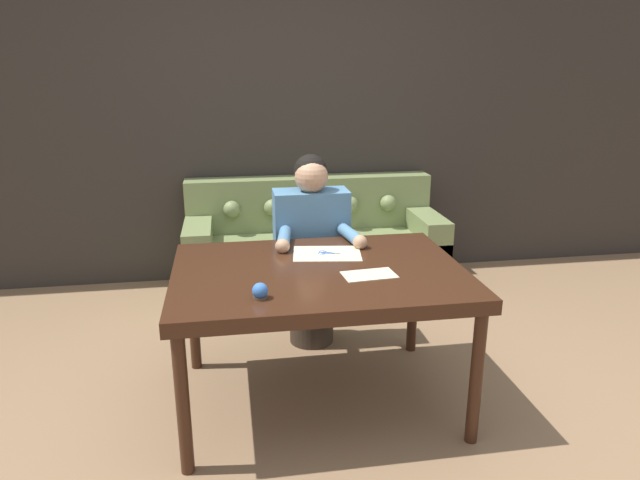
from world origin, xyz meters
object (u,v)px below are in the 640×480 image
(couch, at_px, (314,250))
(scissors, at_px, (330,253))
(dining_table, at_px, (319,281))
(pin_cushion, at_px, (260,291))
(person, at_px, (311,250))

(couch, bearing_deg, scissors, -94.96)
(couch, bearing_deg, dining_table, -97.75)
(dining_table, bearing_deg, scissors, 65.99)
(pin_cushion, bearing_deg, couch, 74.61)
(dining_table, height_order, pin_cushion, pin_cushion)
(scissors, bearing_deg, couch, 85.04)
(person, bearing_deg, couch, 80.49)
(couch, height_order, pin_cushion, couch)
(person, bearing_deg, dining_table, -95.36)
(dining_table, distance_m, person, 0.68)
(dining_table, bearing_deg, couch, 82.25)
(dining_table, distance_m, couch, 1.64)
(couch, relative_size, person, 1.62)
(dining_table, relative_size, couch, 0.74)
(scissors, relative_size, pin_cushion, 2.89)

